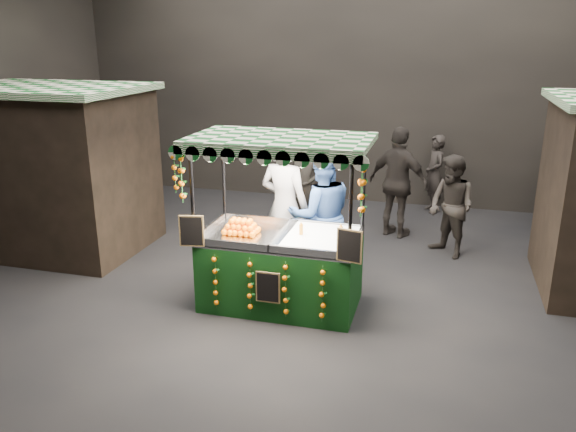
# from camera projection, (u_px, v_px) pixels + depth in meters

# --- Properties ---
(ground) EXTENTS (12.00, 12.00, 0.00)m
(ground) POSITION_uv_depth(u_px,v_px,m) (304.00, 303.00, 7.42)
(ground) COLOR black
(ground) RESTS_ON ground
(market_hall) EXTENTS (12.10, 10.10, 5.05)m
(market_hall) POSITION_uv_depth(u_px,v_px,m) (307.00, 30.00, 6.39)
(market_hall) COLOR black
(market_hall) RESTS_ON ground
(neighbour_stall_left) EXTENTS (3.00, 2.20, 2.60)m
(neighbour_stall_left) POSITION_uv_depth(u_px,v_px,m) (52.00, 168.00, 9.05)
(neighbour_stall_left) COLOR black
(neighbour_stall_left) RESTS_ON ground
(juice_stall) EXTENTS (2.26, 1.33, 2.19)m
(juice_stall) POSITION_uv_depth(u_px,v_px,m) (281.00, 256.00, 7.16)
(juice_stall) COLOR black
(juice_stall) RESTS_ON ground
(vendor_grey) EXTENTS (0.84, 0.66, 2.04)m
(vendor_grey) POSITION_uv_depth(u_px,v_px,m) (285.00, 207.00, 8.02)
(vendor_grey) COLOR gray
(vendor_grey) RESTS_ON ground
(vendor_blue) EXTENTS (1.14, 1.03, 1.90)m
(vendor_blue) POSITION_uv_depth(u_px,v_px,m) (321.00, 216.00, 7.86)
(vendor_blue) COLOR navy
(vendor_blue) RESTS_ON ground
(shopper_0) EXTENTS (0.57, 0.38, 1.54)m
(shopper_0) POSITION_uv_depth(u_px,v_px,m) (305.00, 187.00, 10.05)
(shopper_0) COLOR #2D2924
(shopper_0) RESTS_ON ground
(shopper_1) EXTENTS (0.98, 0.98, 1.61)m
(shopper_1) POSITION_uv_depth(u_px,v_px,m) (451.00, 207.00, 8.78)
(shopper_1) COLOR #2D2824
(shopper_1) RESTS_ON ground
(shopper_2) EXTENTS (1.20, 0.88, 1.89)m
(shopper_2) POSITION_uv_depth(u_px,v_px,m) (398.00, 183.00, 9.62)
(shopper_2) COLOR black
(shopper_2) RESTS_ON ground
(shopper_3) EXTENTS (1.33, 1.39, 1.90)m
(shopper_3) POSITION_uv_depth(u_px,v_px,m) (562.00, 175.00, 10.16)
(shopper_3) COLOR black
(shopper_3) RESTS_ON ground
(shopper_4) EXTENTS (0.98, 0.66, 1.95)m
(shopper_4) POSITION_uv_depth(u_px,v_px,m) (132.00, 156.00, 11.57)
(shopper_4) COLOR black
(shopper_4) RESTS_ON ground
(shopper_6) EXTENTS (0.55, 0.65, 1.52)m
(shopper_6) POSITION_uv_depth(u_px,v_px,m) (435.00, 174.00, 11.04)
(shopper_6) COLOR #2A2522
(shopper_6) RESTS_ON ground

